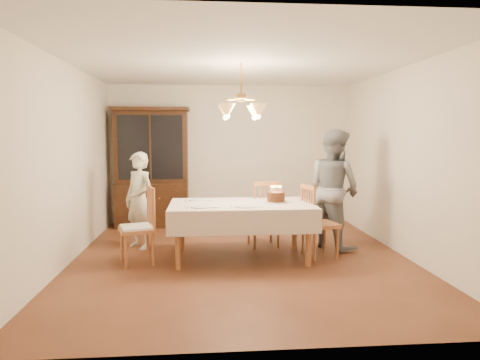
{
  "coord_description": "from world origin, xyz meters",
  "views": [
    {
      "loc": [
        -0.48,
        -5.63,
        1.66
      ],
      "look_at": [
        0.0,
        0.2,
        1.05
      ],
      "focal_mm": 32.0,
      "sensor_mm": 36.0,
      "label": 1
    }
  ],
  "objects": [
    {
      "name": "room_shell",
      "position": [
        0.0,
        0.0,
        1.58
      ],
      "size": [
        5.0,
        5.0,
        5.0
      ],
      "color": "white",
      "rests_on": "ground"
    },
    {
      "name": "chandelier",
      "position": [
        -0.0,
        -0.0,
        1.98
      ],
      "size": [
        0.62,
        0.62,
        0.73
      ],
      "color": "#BF8C3F",
      "rests_on": "ground"
    },
    {
      "name": "ground",
      "position": [
        0.0,
        0.0,
        0.0
      ],
      "size": [
        5.0,
        5.0,
        0.0
      ],
      "primitive_type": "plane",
      "color": "#532917",
      "rests_on": "ground"
    },
    {
      "name": "place_setting_near_left",
      "position": [
        -0.52,
        -0.29,
        0.77
      ],
      "size": [
        0.41,
        0.26,
        0.02
      ],
      "color": "white",
      "rests_on": "dining_table"
    },
    {
      "name": "birthday_cake",
      "position": [
        0.47,
        0.02,
        0.83
      ],
      "size": [
        0.3,
        0.3,
        0.23
      ],
      "color": "white",
      "rests_on": "dining_table"
    },
    {
      "name": "adult_in_grey",
      "position": [
        1.41,
        0.5,
        0.88
      ],
      "size": [
        1.0,
        1.07,
        1.75
      ],
      "primitive_type": "imported",
      "rotation": [
        0.0,
        0.0,
        2.08
      ],
      "color": "slate",
      "rests_on": "ground"
    },
    {
      "name": "chair_left_end",
      "position": [
        -1.36,
        -0.12,
        0.45
      ],
      "size": [
        0.54,
        0.55,
        1.0
      ],
      "color": "brown",
      "rests_on": "ground"
    },
    {
      "name": "chair_right_end",
      "position": [
        1.07,
        -0.0,
        0.44
      ],
      "size": [
        0.5,
        0.52,
        1.0
      ],
      "color": "brown",
      "rests_on": "ground"
    },
    {
      "name": "elderly_woman",
      "position": [
        -1.45,
        0.69,
        0.71
      ],
      "size": [
        0.61,
        0.6,
        1.42
      ],
      "primitive_type": "imported",
      "rotation": [
        0.0,
        0.0,
        -0.73
      ],
      "color": "beige",
      "rests_on": "ground"
    },
    {
      "name": "place_setting_far_left",
      "position": [
        -0.58,
        0.31,
        0.77
      ],
      "size": [
        0.38,
        0.23,
        0.02
      ],
      "color": "white",
      "rests_on": "dining_table"
    },
    {
      "name": "china_hutch",
      "position": [
        -1.44,
        2.25,
        1.04
      ],
      "size": [
        1.38,
        0.54,
        2.16
      ],
      "color": "black",
      "rests_on": "ground"
    },
    {
      "name": "dining_table",
      "position": [
        0.0,
        0.0,
        0.68
      ],
      "size": [
        1.9,
        1.1,
        0.76
      ],
      "color": "brown",
      "rests_on": "ground"
    },
    {
      "name": "chair_far_side",
      "position": [
        0.39,
        0.62,
        0.44
      ],
      "size": [
        0.5,
        0.48,
        1.0
      ],
      "color": "brown",
      "rests_on": "ground"
    },
    {
      "name": "place_setting_near_right",
      "position": [
        0.03,
        -0.3,
        0.77
      ],
      "size": [
        0.4,
        0.26,
        0.02
      ],
      "color": "white",
      "rests_on": "dining_table"
    }
  ]
}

